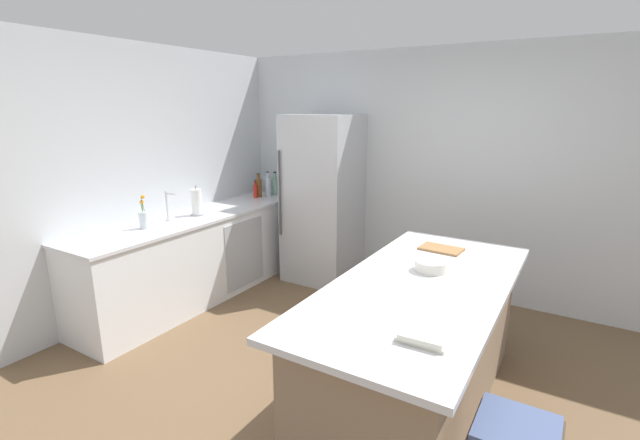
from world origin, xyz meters
TOP-DOWN VIEW (x-y plane):
  - ground_plane at (0.00, 0.00)m, footprint 7.20×7.20m
  - wall_rear at (0.00, 2.25)m, footprint 6.00×0.10m
  - wall_left at (-2.45, 0.00)m, footprint 0.10×6.00m
  - counter_run_left at (-2.08, 0.72)m, footprint 0.68×2.79m
  - kitchen_island at (0.53, 0.17)m, footprint 1.01×2.25m
  - refrigerator at (-1.22, 1.85)m, footprint 0.77×0.73m
  - sink_faucet at (-2.12, 0.39)m, footprint 0.15×0.05m
  - flower_vase at (-2.10, 0.09)m, footprint 0.09×0.09m
  - paper_towel_roll at (-2.07, 0.71)m, footprint 0.14×0.14m
  - gin_bottle at (-2.03, 2.01)m, footprint 0.08×0.08m
  - soda_bottle at (-2.06, 1.91)m, footprint 0.08×0.08m
  - whiskey_bottle at (-2.13, 1.80)m, footprint 0.08×0.08m
  - hot_sauce_bottle at (-2.12, 1.72)m, footprint 0.05×0.05m
  - cookbook_stack at (0.78, -0.52)m, footprint 0.24×0.19m
  - mixing_bowl at (0.52, 0.41)m, footprint 0.22×0.22m
  - cutting_board at (0.44, 0.90)m, footprint 0.33×0.23m

SIDE VIEW (x-z plane):
  - ground_plane at x=0.00m, z-range 0.00..0.00m
  - counter_run_left at x=-2.08m, z-range 0.00..0.90m
  - kitchen_island at x=0.53m, z-range 0.01..0.91m
  - cutting_board at x=0.44m, z-range 0.90..0.92m
  - cookbook_stack at x=0.78m, z-range 0.90..0.95m
  - mixing_bowl at x=0.52m, z-range 0.90..0.98m
  - refrigerator at x=-1.22m, z-range 0.00..1.92m
  - hot_sauce_bottle at x=-2.12m, z-range 0.88..1.10m
  - flower_vase at x=-2.10m, z-range 0.84..1.16m
  - gin_bottle at x=-2.03m, z-range 0.87..1.17m
  - whiskey_bottle at x=-2.13m, z-range 0.88..1.17m
  - soda_bottle at x=-2.06m, z-range 0.88..1.18m
  - paper_towel_roll at x=-2.07m, z-range 0.88..1.19m
  - sink_faucet at x=-2.12m, z-range 0.91..1.21m
  - wall_rear at x=0.00m, z-range 0.00..2.60m
  - wall_left at x=-2.45m, z-range 0.00..2.60m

